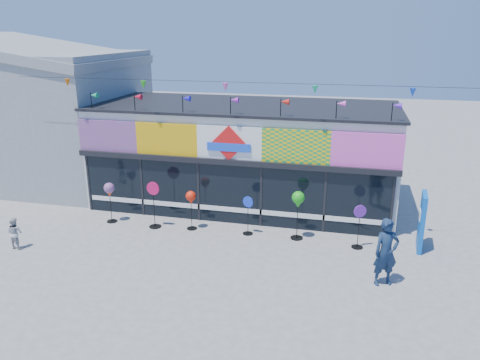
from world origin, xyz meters
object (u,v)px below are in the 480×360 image
(spinner_4, at_px, (298,201))
(child, at_px, (15,233))
(spinner_0, at_px, (109,191))
(spinner_1, at_px, (154,203))
(spinner_5, at_px, (359,225))
(spinner_2, at_px, (191,199))
(blue_sign, at_px, (422,222))
(spinner_3, at_px, (248,214))
(adult_man, at_px, (386,252))

(spinner_4, height_order, child, spinner_4)
(spinner_4, relative_size, child, 1.60)
(spinner_0, xyz_separation_m, child, (-2.01, -2.80, -0.70))
(spinner_1, xyz_separation_m, spinner_5, (7.29, -0.02, -0.12))
(spinner_0, relative_size, child, 1.43)
(spinner_2, distance_m, child, 5.96)
(blue_sign, xyz_separation_m, child, (-13.09, -3.06, -0.43))
(spinner_4, xyz_separation_m, spinner_5, (2.06, -0.25, -0.59))
(spinner_1, distance_m, spinner_3, 3.49)
(blue_sign, relative_size, child, 1.79)
(spinner_0, distance_m, adult_man, 10.10)
(child, bearing_deg, spinner_4, -155.52)
(spinner_1, relative_size, spinner_3, 1.23)
(spinner_0, bearing_deg, adult_man, -13.49)
(spinner_2, xyz_separation_m, spinner_3, (2.10, 0.04, -0.42))
(blue_sign, relative_size, spinner_1, 1.11)
(child, bearing_deg, blue_sign, -160.36)
(blue_sign, xyz_separation_m, spinner_3, (-5.80, -0.16, -0.22))
(spinner_5, xyz_separation_m, child, (-11.10, -2.69, -0.26))
(spinner_0, distance_m, spinner_1, 1.83)
(spinner_0, relative_size, spinner_1, 0.89)
(spinner_2, bearing_deg, spinner_3, 0.99)
(spinner_0, height_order, adult_man, adult_man)
(spinner_5, bearing_deg, spinner_3, 176.73)
(spinner_2, bearing_deg, child, -151.05)
(spinner_2, distance_m, adult_man, 7.07)
(blue_sign, distance_m, spinner_2, 7.91)
(spinner_3, relative_size, spinner_5, 0.94)
(spinner_2, xyz_separation_m, child, (-5.19, -2.87, -0.63))
(spinner_3, bearing_deg, spinner_2, -179.01)
(spinner_0, xyz_separation_m, spinner_4, (7.03, 0.14, 0.15))
(spinner_0, bearing_deg, child, -125.65)
(adult_man, distance_m, child, 11.84)
(blue_sign, bearing_deg, spinner_4, -173.53)
(blue_sign, xyz_separation_m, adult_man, (-1.27, -2.62, 0.02))
(spinner_0, height_order, spinner_4, spinner_4)
(blue_sign, height_order, spinner_2, blue_sign)
(spinner_4, relative_size, adult_man, 0.87)
(spinner_0, relative_size, spinner_2, 1.06)
(spinner_3, bearing_deg, child, -158.26)
(spinner_1, height_order, spinner_3, spinner_1)
(spinner_4, bearing_deg, blue_sign, 1.78)
(spinner_3, xyz_separation_m, child, (-7.29, -2.91, -0.21))
(spinner_0, relative_size, spinner_3, 1.09)
(blue_sign, height_order, spinner_0, blue_sign)
(spinner_2, bearing_deg, spinner_4, 1.04)
(spinner_2, relative_size, spinner_4, 0.84)
(spinner_3, height_order, spinner_4, spinner_4)
(spinner_1, bearing_deg, spinner_5, -0.16)
(spinner_3, relative_size, spinner_4, 0.82)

